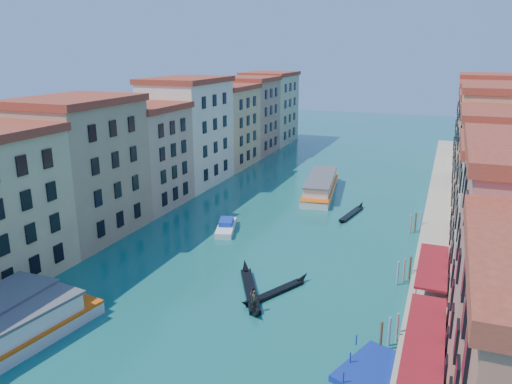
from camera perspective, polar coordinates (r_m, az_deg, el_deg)
left_bank_palazzos at (r=95.40m, az=-9.62°, el=5.81°), size 12.80×128.40×21.00m
right_bank_palazzos at (r=82.95m, az=26.11°, el=2.88°), size 12.80×128.40×21.00m
quay at (r=84.93m, az=19.99°, el=-2.64°), size 4.00×140.00×1.00m
restaurant_awnings at (r=45.38m, az=18.69°, el=-15.84°), size 3.20×44.55×3.12m
mooring_poles_right at (r=51.35m, az=15.35°, el=-13.75°), size 1.44×54.24×3.20m
vaporetto_far at (r=95.02m, az=7.40°, el=0.76°), size 7.82×22.07×3.21m
gondola_fore at (r=56.88m, az=-0.67°, el=-11.01°), size 7.11×12.16×2.65m
gondola_right at (r=56.55m, az=2.11°, el=-11.24°), size 5.52×9.83×2.12m
gondola_far at (r=83.50m, az=10.89°, el=-2.38°), size 2.77×10.86×1.54m
motorboat_mid at (r=75.22m, az=-3.45°, el=-3.95°), size 4.62×8.03×1.59m
motorboat_far at (r=96.49m, az=7.07°, el=0.51°), size 5.23×8.40×1.66m
blue_dock at (r=45.65m, az=13.36°, el=-19.24°), size 6.71×8.05×0.57m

